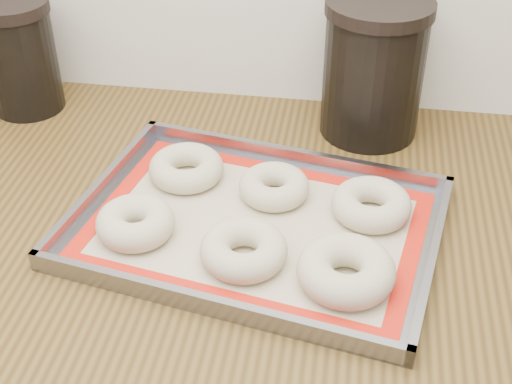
% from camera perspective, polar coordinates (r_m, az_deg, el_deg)
% --- Properties ---
extents(countertop, '(3.06, 0.68, 0.04)m').
position_cam_1_polar(countertop, '(1.00, -9.57, -1.80)').
color(countertop, brown).
rests_on(countertop, cabinet).
extents(baking_tray, '(0.51, 0.41, 0.03)m').
position_cam_1_polar(baking_tray, '(0.92, -0.00, -2.66)').
color(baking_tray, gray).
rests_on(baking_tray, countertop).
extents(baking_mat, '(0.47, 0.36, 0.00)m').
position_cam_1_polar(baking_mat, '(0.92, 0.00, -2.76)').
color(baking_mat, '#C6B793').
rests_on(baking_mat, baking_tray).
extents(bagel_front_left, '(0.13, 0.13, 0.04)m').
position_cam_1_polar(bagel_front_left, '(0.91, -9.62, -2.43)').
color(bagel_front_left, beige).
rests_on(bagel_front_left, baking_mat).
extents(bagel_front_mid, '(0.11, 0.11, 0.04)m').
position_cam_1_polar(bagel_front_mid, '(0.86, -0.99, -4.63)').
color(bagel_front_mid, beige).
rests_on(bagel_front_mid, baking_mat).
extents(bagel_front_right, '(0.15, 0.15, 0.04)m').
position_cam_1_polar(bagel_front_right, '(0.84, 7.23, -6.25)').
color(bagel_front_right, beige).
rests_on(bagel_front_right, baking_mat).
extents(bagel_back_left, '(0.13, 0.13, 0.03)m').
position_cam_1_polar(bagel_back_left, '(1.01, -5.60, 1.93)').
color(bagel_back_left, beige).
rests_on(bagel_back_left, baking_mat).
extents(bagel_back_mid, '(0.13, 0.13, 0.03)m').
position_cam_1_polar(bagel_back_mid, '(0.97, 1.45, 0.44)').
color(bagel_back_mid, beige).
rests_on(bagel_back_mid, baking_mat).
extents(bagel_back_right, '(0.12, 0.12, 0.04)m').
position_cam_1_polar(bagel_back_right, '(0.94, 9.22, -0.99)').
color(bagel_back_right, beige).
rests_on(bagel_back_right, baking_mat).
extents(canister_mid, '(0.12, 0.12, 0.18)m').
position_cam_1_polar(canister_mid, '(1.21, -18.34, 10.32)').
color(canister_mid, black).
rests_on(canister_mid, countertop).
extents(canister_right, '(0.16, 0.16, 0.21)m').
position_cam_1_polar(canister_right, '(1.09, 9.39, 9.73)').
color(canister_right, black).
rests_on(canister_right, countertop).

